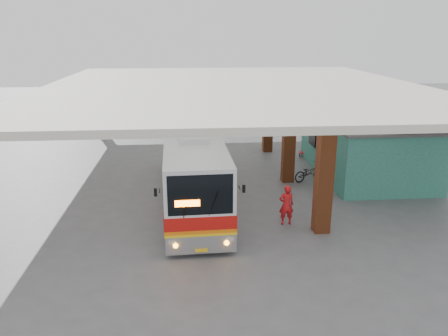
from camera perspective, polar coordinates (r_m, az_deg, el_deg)
name	(u,v)px	position (r m, az deg, el deg)	size (l,w,h in m)	color
ground	(237,204)	(19.93, 1.65, -4.76)	(90.00, 90.00, 0.00)	#515154
brick_columns	(253,133)	(24.20, 3.77, 4.63)	(20.10, 21.60, 4.35)	brown
canopy_roof	(234,87)	(25.15, 1.25, 10.54)	(21.00, 23.00, 0.30)	silver
shop_building	(365,146)	(25.02, 17.98, 2.80)	(5.20, 8.20, 3.11)	#2C6E62
coach_bus	(192,163)	(20.18, -4.15, 0.62)	(2.88, 11.88, 3.44)	silver
motorcycle	(309,172)	(23.26, 11.05, -0.54)	(0.63, 1.80, 0.94)	black
pedestrian	(286,205)	(17.84, 8.14, -4.79)	(0.61, 0.40, 1.68)	red
red_chair	(305,150)	(27.75, 10.48, 2.28)	(0.54, 0.54, 0.87)	red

